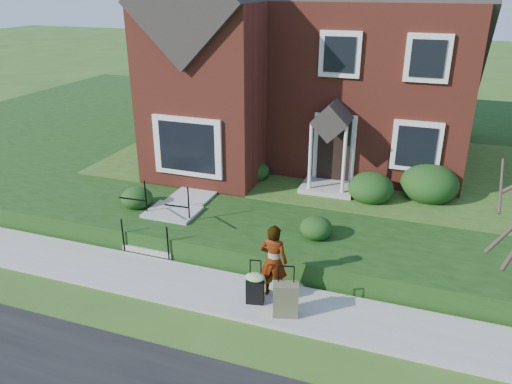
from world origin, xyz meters
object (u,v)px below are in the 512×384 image
at_px(front_steps, 165,224).
at_px(suitcase_black, 255,287).
at_px(woman, 274,261).
at_px(suitcase_olive, 286,299).

bearing_deg(front_steps, suitcase_black, -31.02).
distance_m(front_steps, woman, 3.95).
relative_size(woman, suitcase_black, 1.67).
distance_m(woman, suitcase_olive, 0.91).
relative_size(front_steps, suitcase_black, 1.97).
xyz_separation_m(front_steps, suitcase_olive, (4.06, -2.19, -0.02)).
bearing_deg(woman, suitcase_black, 56.34).
height_order(front_steps, suitcase_olive, front_steps).
bearing_deg(front_steps, suitcase_olive, -28.37).
height_order(woman, suitcase_black, woman).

